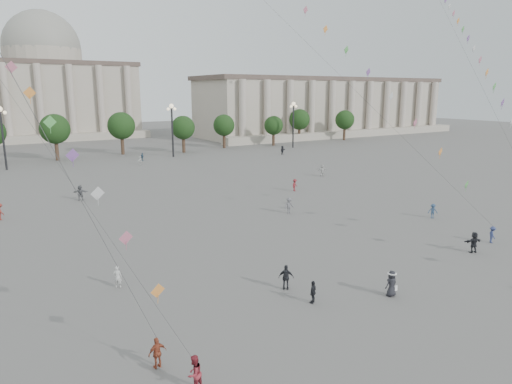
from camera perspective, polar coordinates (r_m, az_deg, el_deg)
ground at (r=28.69m, az=14.38°, el=-15.01°), size 360.00×360.00×0.00m
hall_east at (r=145.57m, az=8.79°, el=10.51°), size 84.00×26.22×17.20m
hall_central at (r=147.81m, az=-24.73°, el=11.82°), size 48.30×34.30×35.50m
tree_row at (r=97.52m, az=-20.45°, el=7.19°), size 137.12×5.12×8.00m
lamp_post_mid_west at (r=87.67m, az=-29.20°, el=7.18°), size 2.00×0.90×10.65m
lamp_post_mid_east at (r=93.85m, az=-10.46°, el=8.79°), size 2.00×0.90×10.65m
lamp_post_far_east at (r=108.31m, az=4.70°, el=9.42°), size 2.00×0.90×10.65m
person_crowd_0 at (r=90.30m, az=-14.04°, el=4.29°), size 0.97×0.79×1.54m
person_crowd_3 at (r=41.88m, az=25.58°, el=-5.69°), size 1.71×0.91×1.76m
person_crowd_4 at (r=85.44m, az=-14.28°, el=3.85°), size 1.27×1.49×1.61m
person_crowd_6 at (r=49.84m, az=4.16°, el=-1.70°), size 1.14×0.66×1.76m
person_crowd_7 at (r=72.34m, az=8.26°, el=2.68°), size 1.75×0.79×1.82m
person_crowd_8 at (r=61.06m, az=4.87°, el=0.87°), size 1.21×1.01×1.63m
person_crowd_9 at (r=96.65m, az=3.33°, el=5.25°), size 1.80×1.19×1.86m
person_crowd_12 at (r=59.63m, az=-21.11°, el=-0.09°), size 1.85×1.18×1.90m
person_crowd_13 at (r=32.78m, az=-16.92°, el=-10.10°), size 0.67×0.60×1.54m
person_crowd_14 at (r=51.36m, az=21.23°, el=-2.23°), size 1.12×1.09×1.54m
person_crowd_17 at (r=54.12m, az=-29.36°, el=-2.15°), size 1.10×1.32×1.78m
tourist_0 at (r=23.67m, az=-12.23°, el=-19.04°), size 0.97×0.50×1.59m
tourist_1 at (r=31.13m, az=3.79°, el=-10.60°), size 1.07×0.94×1.73m
tourist_4 at (r=29.51m, az=7.14°, el=-12.29°), size 0.93×0.77×1.48m
kite_flyer_0 at (r=21.88m, az=-7.72°, el=-21.55°), size 1.04×0.97×1.71m
kite_flyer_1 at (r=45.25m, az=27.44°, el=-4.75°), size 1.03×1.10×1.49m
hat_person at (r=31.39m, az=16.59°, el=-10.85°), size 0.86×0.60×1.73m
kite_train_east at (r=65.64m, az=24.17°, el=17.99°), size 40.87×47.09×72.91m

